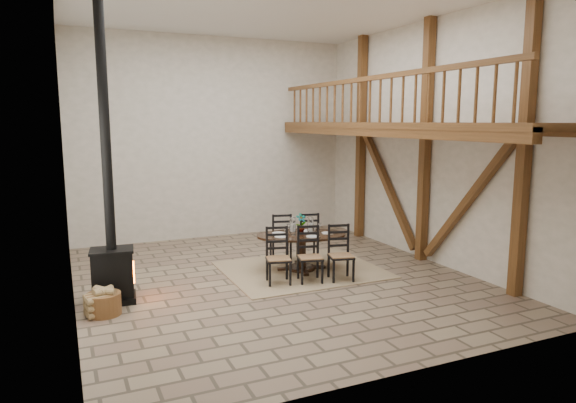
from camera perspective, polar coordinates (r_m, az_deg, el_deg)
name	(u,v)px	position (r m, az deg, el deg)	size (l,w,h in m)	color
ground	(275,279)	(9.77, -1.41, -8.56)	(8.00, 8.00, 0.00)	#8B775D
room_shell	(333,117)	(9.83, 5.02, 9.36)	(7.02, 8.02, 5.01)	white
rug	(301,270)	(10.29, 1.50, -7.58)	(3.00, 2.50, 0.02)	tan
dining_table	(303,252)	(10.09, 1.63, -5.60)	(2.01, 2.23, 1.14)	black
wood_stove	(111,235)	(8.74, -19.09, -3.57)	(0.75, 0.61, 5.00)	black
log_basket	(104,303)	(8.47, -19.78, -10.56)	(0.52, 0.52, 0.43)	brown
log_stack	(97,306)	(8.44, -20.46, -10.78)	(0.39, 0.40, 0.34)	tan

